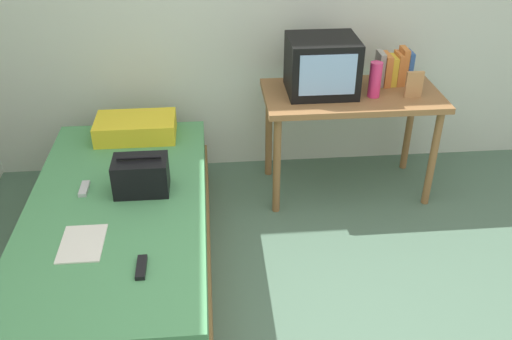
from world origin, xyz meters
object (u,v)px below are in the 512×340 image
(desk, at_px, (351,106))
(magazine, at_px, (82,243))
(picture_frame, at_px, (414,85))
(remote_silver, at_px, (84,189))
(remote_dark, at_px, (141,267))
(water_bottle, at_px, (375,80))
(bed, at_px, (121,238))
(handbag, at_px, (141,175))
(tv, at_px, (322,66))
(pillow, at_px, (136,128))
(book_row, at_px, (393,68))

(desk, height_order, magazine, desk)
(picture_frame, bearing_deg, remote_silver, -165.82)
(remote_silver, bearing_deg, magazine, -81.53)
(picture_frame, distance_m, magazine, 2.22)
(desk, relative_size, remote_dark, 7.44)
(water_bottle, relative_size, magazine, 0.79)
(bed, height_order, remote_silver, remote_silver)
(bed, distance_m, remote_silver, 0.35)
(handbag, distance_m, remote_silver, 0.34)
(bed, distance_m, handbag, 0.39)
(handbag, xyz_separation_m, remote_silver, (-0.33, 0.03, -0.09))
(water_bottle, bearing_deg, tv, 162.22)
(tv, height_order, picture_frame, tv)
(picture_frame, xyz_separation_m, pillow, (-1.79, 0.12, -0.29))
(water_bottle, xyz_separation_m, remote_dark, (-1.40, -1.24, -0.37))
(desk, bearing_deg, magazine, -145.24)
(remote_silver, bearing_deg, handbag, -5.44)
(desk, relative_size, picture_frame, 6.73)
(tv, height_order, remote_silver, tv)
(bed, xyz_separation_m, water_bottle, (1.59, 0.69, 0.62))
(magazine, bearing_deg, desk, 34.76)
(magazine, bearing_deg, handbag, 60.70)
(bed, relative_size, water_bottle, 8.73)
(magazine, bearing_deg, book_row, 33.13)
(desk, distance_m, tv, 0.35)
(water_bottle, height_order, book_row, book_row)
(tv, relative_size, pillow, 0.85)
(bed, relative_size, tv, 4.55)
(handbag, height_order, magazine, handbag)
(desk, xyz_separation_m, remote_dark, (-1.28, -1.31, -0.16))
(tv, bearing_deg, desk, -9.91)
(bed, relative_size, desk, 1.72)
(pillow, bearing_deg, water_bottle, -3.19)
(water_bottle, xyz_separation_m, book_row, (0.18, 0.20, -0.01))
(pillow, height_order, magazine, pillow)
(desk, distance_m, book_row, 0.39)
(bed, xyz_separation_m, desk, (1.47, 0.76, 0.41))
(pillow, relative_size, magazine, 1.79)
(bed, distance_m, water_bottle, 1.84)
(remote_dark, bearing_deg, book_row, 42.34)
(water_bottle, bearing_deg, magazine, -148.83)
(desk, bearing_deg, tv, 170.09)
(desk, relative_size, pillow, 2.24)
(picture_frame, bearing_deg, bed, -160.27)
(pillow, distance_m, magazine, 1.13)
(tv, height_order, handbag, tv)
(magazine, bearing_deg, tv, 39.50)
(picture_frame, bearing_deg, water_bottle, 172.31)
(pillow, relative_size, remote_silver, 3.60)
(desk, distance_m, picture_frame, 0.42)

